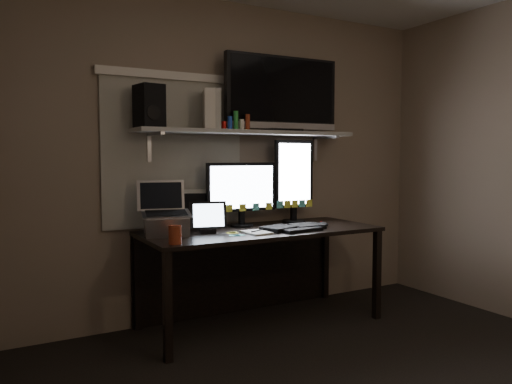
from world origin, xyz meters
TOP-DOWN VIEW (x-y plane):
  - back_wall at (0.00, 1.80)m, footprint 3.60×0.00m
  - window_blinds at (-0.55, 1.79)m, footprint 1.10×0.02m
  - desk at (0.00, 1.55)m, footprint 1.80×0.75m
  - wall_shelf at (0.00, 1.62)m, footprint 1.80×0.35m
  - monitor_landscape at (-0.06, 1.63)m, footprint 0.59×0.08m
  - monitor_portrait at (0.43, 1.63)m, footprint 0.35×0.09m
  - keyboard at (0.21, 1.30)m, footprint 0.52×0.26m
  - mouse at (0.50, 1.30)m, footprint 0.09×0.12m
  - notepad at (-0.13, 1.27)m, footprint 0.17×0.23m
  - tablet at (-0.43, 1.45)m, footprint 0.28×0.17m
  - file_sorter at (-0.39, 1.73)m, footprint 0.25×0.17m
  - laptop at (-0.72, 1.49)m, footprint 0.38×0.34m
  - cup at (-0.79, 1.14)m, footprint 0.10×0.10m
  - sticky_notes at (-0.18, 1.33)m, footprint 0.32×0.25m
  - tv at (0.30, 1.62)m, footprint 1.00×0.21m
  - game_console at (-0.33, 1.65)m, footprint 0.15×0.26m
  - speaker at (-0.79, 1.62)m, footprint 0.19×0.22m
  - bottles at (-0.15, 1.55)m, footprint 0.22×0.10m

SIDE VIEW (x-z plane):
  - desk at x=0.00m, z-range 0.19..0.92m
  - sticky_notes at x=-0.18m, z-range 0.73..0.73m
  - notepad at x=-0.13m, z-range 0.73..0.74m
  - keyboard at x=0.21m, z-range 0.73..0.76m
  - mouse at x=0.50m, z-range 0.73..0.77m
  - cup at x=-0.79m, z-range 0.73..0.85m
  - tablet at x=-0.43m, z-range 0.73..0.96m
  - file_sorter at x=-0.39m, z-range 0.73..1.02m
  - laptop at x=-0.72m, z-range 0.73..1.10m
  - monitor_landscape at x=-0.06m, z-range 0.73..1.24m
  - monitor_portrait at x=0.43m, z-range 0.73..1.43m
  - back_wall at x=0.00m, z-range -0.55..3.05m
  - window_blinds at x=-0.55m, z-range 0.75..1.85m
  - wall_shelf at x=0.00m, z-range 1.45..1.48m
  - bottles at x=-0.15m, z-range 1.48..1.62m
  - game_console at x=-0.33m, z-range 1.48..1.78m
  - speaker at x=-0.79m, z-range 1.48..1.78m
  - tv at x=0.30m, z-range 1.48..2.08m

